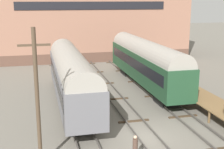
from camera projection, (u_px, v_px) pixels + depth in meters
ground_plane at (146, 137)px, 22.71m from camera, size 200.00×200.00×0.00m
track_left at (86, 141)px, 21.67m from camera, size 2.60×60.00×0.26m
track_middle at (146, 135)px, 22.68m from camera, size 2.60×60.00×0.26m
track_right at (201, 129)px, 23.68m from camera, size 2.60×60.00×0.26m
train_car_grey at (72, 74)px, 28.86m from camera, size 3.00×18.18×5.24m
train_car_green at (145, 60)px, 35.04m from camera, size 2.92×19.00×5.35m
station_platform at (223, 109)px, 25.35m from camera, size 2.73×12.81×1.12m
person_worker at (135, 146)px, 19.11m from camera, size 0.32×0.32×1.70m
utility_pole at (37, 97)px, 17.91m from camera, size 1.80×0.24×8.30m
warehouse_building at (87, 10)px, 52.33m from camera, size 32.76×10.61×16.00m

